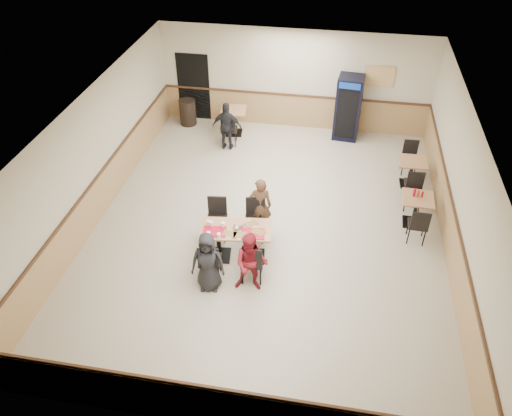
% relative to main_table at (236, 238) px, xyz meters
% --- Properties ---
extents(ground, '(10.00, 10.00, 0.00)m').
position_rel_main_table_xyz_m(ground, '(0.51, 1.14, -0.53)').
color(ground, beige).
rests_on(ground, ground).
extents(room_shell, '(10.00, 10.00, 10.00)m').
position_rel_main_table_xyz_m(room_shell, '(2.29, 3.68, 0.05)').
color(room_shell, silver).
rests_on(room_shell, ground).
extents(main_table, '(1.57, 0.93, 0.80)m').
position_rel_main_table_xyz_m(main_table, '(0.00, 0.00, 0.00)').
color(main_table, black).
rests_on(main_table, ground).
extents(main_chairs, '(1.53, 1.90, 1.01)m').
position_rel_main_table_xyz_m(main_chairs, '(-0.05, -0.01, -0.03)').
color(main_chairs, black).
rests_on(main_chairs, ground).
extents(diner_woman_left, '(0.71, 0.50, 1.36)m').
position_rel_main_table_xyz_m(diner_woman_left, '(-0.36, -0.96, 0.15)').
color(diner_woman_left, black).
rests_on(diner_woman_left, ground).
extents(diner_woman_right, '(0.69, 0.55, 1.38)m').
position_rel_main_table_xyz_m(diner_woman_right, '(0.48, -0.85, 0.16)').
color(diner_woman_right, maroon).
rests_on(diner_woman_right, ground).
extents(diner_man_opposite, '(0.58, 0.43, 1.43)m').
position_rel_main_table_xyz_m(diner_man_opposite, '(0.36, 0.96, 0.19)').
color(diner_man_opposite, brown).
rests_on(diner_man_opposite, ground).
extents(lone_diner, '(0.83, 0.35, 1.42)m').
position_rel_main_table_xyz_m(lone_diner, '(-1.18, 4.44, 0.18)').
color(lone_diner, black).
rests_on(lone_diner, ground).
extents(tabletop_clutter, '(1.31, 0.74, 0.12)m').
position_rel_main_table_xyz_m(tabletop_clutter, '(-0.03, -0.09, 0.29)').
color(tabletop_clutter, red).
rests_on(tabletop_clutter, main_table).
extents(side_table_near, '(0.73, 0.73, 0.75)m').
position_rel_main_table_xyz_m(side_table_near, '(3.86, 1.84, -0.03)').
color(side_table_near, black).
rests_on(side_table_near, ground).
extents(side_table_near_chair_south, '(0.46, 0.46, 0.95)m').
position_rel_main_table_xyz_m(side_table_near_chair_south, '(3.86, 1.24, -0.06)').
color(side_table_near_chair_south, black).
rests_on(side_table_near_chair_south, ground).
extents(side_table_near_chair_north, '(0.46, 0.46, 0.95)m').
position_rel_main_table_xyz_m(side_table_near_chair_north, '(3.86, 2.44, -0.06)').
color(side_table_near_chair_north, black).
rests_on(side_table_near_chair_north, ground).
extents(side_table_far, '(0.69, 0.69, 0.73)m').
position_rel_main_table_xyz_m(side_table_far, '(3.87, 3.46, -0.05)').
color(side_table_far, black).
rests_on(side_table_far, ground).
extents(side_table_far_chair_south, '(0.44, 0.44, 0.92)m').
position_rel_main_table_xyz_m(side_table_far_chair_south, '(3.87, 2.87, -0.07)').
color(side_table_far_chair_south, black).
rests_on(side_table_far_chair_south, ground).
extents(side_table_far_chair_north, '(0.44, 0.44, 0.92)m').
position_rel_main_table_xyz_m(side_table_far_chair_north, '(3.87, 4.04, -0.07)').
color(side_table_far_chair_north, black).
rests_on(side_table_far_chair_north, ground).
extents(condiment_caddy, '(0.23, 0.06, 0.20)m').
position_rel_main_table_xyz_m(condiment_caddy, '(3.83, 1.89, 0.31)').
color(condiment_caddy, '#A40B23').
rests_on(condiment_caddy, side_table_near).
extents(back_table, '(0.82, 0.82, 0.79)m').
position_rel_main_table_xyz_m(back_table, '(-1.18, 5.34, -0.00)').
color(back_table, black).
rests_on(back_table, ground).
extents(back_table_chair_lone, '(0.52, 0.52, 1.00)m').
position_rel_main_table_xyz_m(back_table_chair_lone, '(-1.18, 4.70, -0.03)').
color(back_table_chair_lone, black).
rests_on(back_table_chair_lone, ground).
extents(pepsi_cooler, '(0.78, 0.78, 1.88)m').
position_rel_main_table_xyz_m(pepsi_cooler, '(2.15, 5.73, 0.41)').
color(pepsi_cooler, black).
rests_on(pepsi_cooler, ground).
extents(trash_bin, '(0.51, 0.51, 0.80)m').
position_rel_main_table_xyz_m(trash_bin, '(-2.71, 5.69, -0.13)').
color(trash_bin, black).
rests_on(trash_bin, ground).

